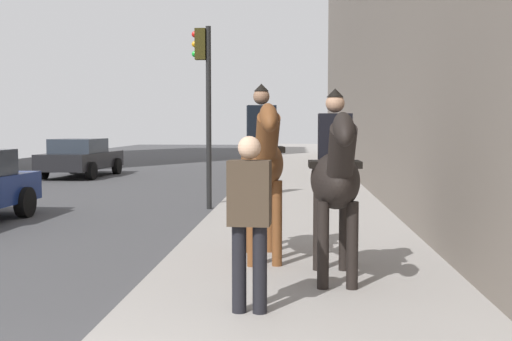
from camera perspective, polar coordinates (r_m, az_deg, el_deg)
The scene contains 5 objects.
mounted_horse_near at distance 8.30m, azimuth 0.57°, elevation 0.89°, with size 2.15×0.77×2.36m.
mounted_horse_far at distance 7.24m, azimuth 7.25°, elevation -0.53°, with size 2.15×0.61×2.23m.
pedestrian_greeting at distance 5.97m, azimuth -0.60°, elevation -3.80°, with size 0.28×0.41×1.70m.
car_mid_lane at distance 24.42m, azimuth -15.67°, elevation 1.18°, with size 4.44×2.18×1.44m.
traffic_light_near_curb at distance 14.40m, azimuth -4.68°, elevation 7.49°, with size 0.20×0.44×4.17m.
Camera 1 is at (-3.20, -1.80, 1.92)m, focal length 43.90 mm.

